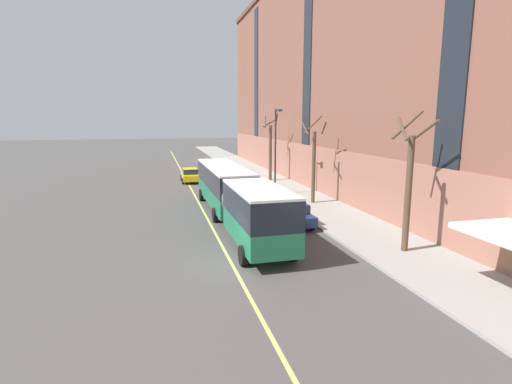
% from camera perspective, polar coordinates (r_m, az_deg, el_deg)
% --- Properties ---
extents(ground_plane, '(260.00, 260.00, 0.00)m').
position_cam_1_polar(ground_plane, '(19.79, -2.61, -10.37)').
color(ground_plane, '#4C4947').
extents(sidewalk, '(5.10, 160.00, 0.15)m').
position_cam_1_polar(sidewalk, '(25.56, 15.99, -5.76)').
color(sidewalk, '#9E9B93').
rests_on(sidewalk, ground).
extents(city_bus, '(3.06, 19.55, 3.48)m').
position_cam_1_polar(city_bus, '(27.22, -3.13, -0.17)').
color(city_bus, '#1E704C').
rests_on(city_bus, ground).
extents(parked_car_navy_1, '(2.04, 4.41, 1.56)m').
position_cam_1_polar(parked_car_navy_1, '(26.68, 5.26, -3.15)').
color(parked_car_navy_1, navy).
rests_on(parked_car_navy_1, ground).
extents(parked_car_black_2, '(2.00, 4.70, 1.56)m').
position_cam_1_polar(parked_car_black_2, '(34.24, 1.22, -0.08)').
color(parked_car_black_2, black).
rests_on(parked_car_black_2, ground).
extents(parked_car_green_3, '(2.06, 4.51, 1.56)m').
position_cam_1_polar(parked_car_green_3, '(52.77, -4.65, 3.59)').
color(parked_car_green_3, '#23603D').
rests_on(parked_car_green_3, ground).
extents(taxi_cab, '(2.00, 4.56, 1.56)m').
position_cam_1_polar(taxi_cab, '(45.54, -9.39, 2.41)').
color(taxi_cab, yellow).
rests_on(taxi_cab, ground).
extents(street_tree_mid_block, '(1.67, 1.80, 7.32)m').
position_cam_1_polar(street_tree_mid_block, '(22.02, 20.99, 1.05)').
color(street_tree_mid_block, brown).
rests_on(street_tree_mid_block, sidewalk).
extents(street_tree_far_uptown, '(1.93, 1.87, 7.18)m').
position_cam_1_polar(street_tree_far_uptown, '(33.11, 8.23, 4.44)').
color(street_tree_far_uptown, brown).
rests_on(street_tree_far_uptown, sidewalk).
extents(street_tree_far_downtown, '(1.74, 1.75, 7.50)m').
position_cam_1_polar(street_tree_far_downtown, '(45.09, 2.07, 6.26)').
color(street_tree_far_downtown, brown).
rests_on(street_tree_far_downtown, sidewalk).
extents(street_lamp, '(0.36, 1.48, 7.74)m').
position_cam_1_polar(street_lamp, '(36.25, 2.88, 6.93)').
color(street_lamp, '#2D2D30').
rests_on(street_lamp, sidewalk).
extents(fire_hydrant, '(0.42, 0.24, 0.72)m').
position_cam_1_polar(fire_hydrant, '(41.87, 0.52, 1.45)').
color(fire_hydrant, red).
rests_on(fire_hydrant, sidewalk).
extents(lane_centerline, '(0.16, 140.00, 0.01)m').
position_cam_1_polar(lane_centerline, '(22.53, -4.82, -7.77)').
color(lane_centerline, '#E0D66B').
rests_on(lane_centerline, ground).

